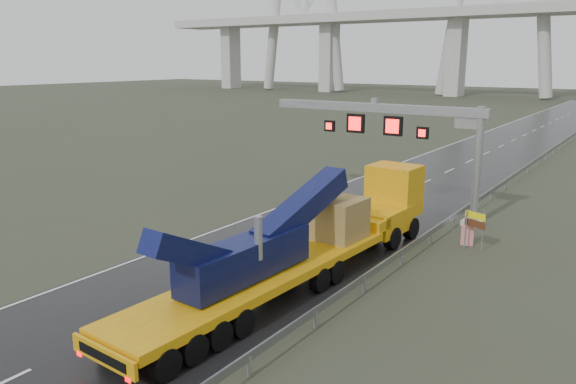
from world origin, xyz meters
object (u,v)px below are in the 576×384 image
Objects in this scene: exit_sign_pair at (475,223)px; striped_barrier at (467,235)px; sign_gantry at (404,128)px; heavy_haul_truck at (322,233)px.

striped_barrier is (-0.54, 0.71, -0.93)m from exit_sign_pair.
exit_sign_pair is at bearing -67.21° from striped_barrier.
sign_gantry is 8.81m from exit_sign_pair.
heavy_haul_truck is 8.71m from exit_sign_pair.
exit_sign_pair is (5.11, 7.05, -0.40)m from heavy_haul_truck.
heavy_haul_truck is 9.82× the size of exit_sign_pair.
sign_gantry is 12.37m from heavy_haul_truck.
heavy_haul_truck is at bearing -135.09° from striped_barrier.
striped_barrier is (4.57, 7.75, -1.33)m from heavy_haul_truck.
sign_gantry is 13.35× the size of striped_barrier.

